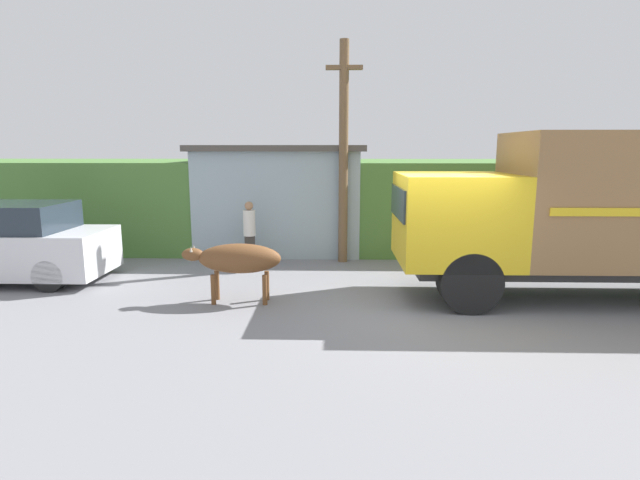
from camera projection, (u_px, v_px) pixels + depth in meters
name	position (u px, v px, depth m)	size (l,w,h in m)	color
ground_plane	(430.00, 309.00, 9.10)	(60.00, 60.00, 0.00)	gray
hillside_embankment	(390.00, 201.00, 15.55)	(32.00, 5.40, 2.52)	#4C7A38
building_backdrop	(280.00, 198.00, 14.08)	(4.71, 2.70, 2.97)	#99ADB7
cargo_truck	(600.00, 209.00, 9.40)	(7.15, 2.23, 3.19)	#2D2D2D
brown_cow	(237.00, 259.00, 9.37)	(1.87, 0.56, 1.13)	brown
parked_suv	(10.00, 244.00, 10.89)	(4.20, 1.83, 1.72)	silver
pedestrian_on_hill	(250.00, 230.00, 12.43)	(0.35, 0.35, 1.60)	#38332D
utility_pole	(344.00, 150.00, 12.42)	(0.90, 0.23, 5.47)	brown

